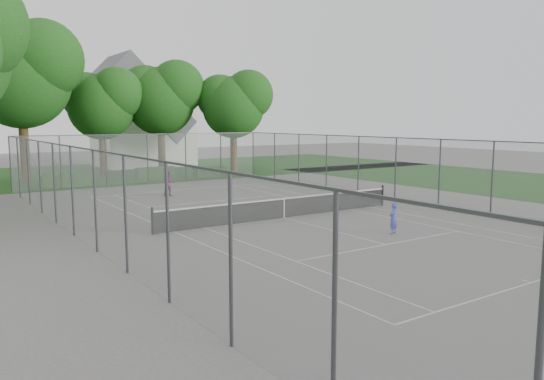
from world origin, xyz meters
TOP-DOWN VIEW (x-y plane):
  - ground at (0.00, 0.00)m, footprint 120.00×120.00m
  - grass_far at (0.00, 26.00)m, footprint 60.00×20.00m
  - grass_right at (22.00, 0.00)m, footprint 16.00×40.00m
  - court_markings at (0.00, 0.00)m, footprint 11.03×23.83m
  - tennis_net at (0.00, 0.00)m, footprint 12.87×0.10m
  - perimeter_fence at (0.00, 0.00)m, footprint 18.08×34.08m
  - tree_far_left at (-7.17, 22.23)m, footprint 8.07×7.36m
  - tree_far_midleft at (-1.12, 23.66)m, footprint 6.06×5.53m
  - tree_far_midright at (3.75, 23.17)m, footprint 6.63×6.05m
  - tree_far_right at (9.19, 20.30)m, footprint 6.11×5.58m
  - hedge_left at (-5.37, 17.91)m, footprint 3.50×1.05m
  - hedge_mid at (1.25, 18.64)m, footprint 2.98×0.85m
  - hedge_right at (5.83, 18.60)m, footprint 2.59×0.95m
  - house at (4.97, 31.04)m, footprint 8.65×6.71m
  - girl_player at (1.57, -5.25)m, footprint 0.53×0.42m
  - woman_player at (-1.54, 9.68)m, footprint 0.88×0.78m

SIDE VIEW (x-z plane):
  - ground at x=0.00m, z-range 0.00..0.00m
  - grass_far at x=0.00m, z-range 0.00..0.00m
  - grass_right at x=22.00m, z-range 0.00..0.00m
  - court_markings at x=0.00m, z-range 0.00..0.01m
  - hedge_right at x=5.83m, z-range 0.00..0.78m
  - hedge_left at x=-5.37m, z-range 0.00..0.87m
  - hedge_mid at x=1.25m, z-range 0.00..0.94m
  - tennis_net at x=0.00m, z-range -0.04..1.06m
  - girl_player at x=1.57m, z-range 0.00..1.25m
  - woman_player at x=-1.54m, z-range 0.00..1.51m
  - perimeter_fence at x=0.00m, z-range 0.05..3.57m
  - house at x=4.97m, z-range -1.05..9.72m
  - tree_far_midleft at x=-1.12m, z-range 1.63..10.33m
  - tree_far_right at x=9.19m, z-range 1.64..10.42m
  - tree_far_midright at x=3.75m, z-range 1.78..11.31m
  - tree_far_left at x=-7.17m, z-range 2.17..13.77m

